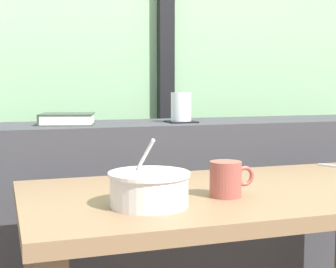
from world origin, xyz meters
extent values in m
cube|color=black|center=(0.22, 1.05, 1.30)|extent=(0.07, 0.05, 2.60)
cube|color=#38383D|center=(0.00, 0.55, 0.41)|extent=(2.80, 0.35, 0.82)
cube|color=#846647|center=(0.08, -0.04, 0.67)|extent=(1.13, 0.58, 0.03)
cube|color=black|center=(0.10, 0.51, 0.82)|extent=(0.10, 0.10, 0.00)
cylinder|color=white|center=(0.10, 0.51, 0.87)|extent=(0.07, 0.07, 0.10)
cylinder|color=#BC3D51|center=(0.10, 0.51, 0.86)|extent=(0.07, 0.07, 0.08)
cube|color=#334233|center=(-0.30, 0.54, 0.82)|extent=(0.20, 0.18, 0.00)
cube|color=silver|center=(-0.30, 0.54, 0.84)|extent=(0.20, 0.17, 0.03)
cube|color=#334233|center=(-0.30, 0.54, 0.85)|extent=(0.20, 0.18, 0.00)
cube|color=#334233|center=(-0.38, 0.56, 0.84)|extent=(0.04, 0.14, 0.04)
cylinder|color=silver|center=(-0.21, -0.14, 0.72)|extent=(0.17, 0.17, 0.08)
cylinder|color=silver|center=(-0.21, -0.14, 0.76)|extent=(0.18, 0.18, 0.01)
cylinder|color=brown|center=(-0.21, -0.14, 0.72)|extent=(0.15, 0.15, 0.05)
cylinder|color=silver|center=(-0.22, -0.11, 0.77)|extent=(0.04, 0.12, 0.13)
ellipsoid|color=silver|center=(-0.22, -0.09, 0.73)|extent=(0.03, 0.05, 0.01)
cylinder|color=#9E4C42|center=(-0.01, -0.10, 0.73)|extent=(0.08, 0.08, 0.08)
torus|color=#9E4C42|center=(0.04, -0.10, 0.73)|extent=(0.05, 0.01, 0.05)
camera|label=1|loc=(-0.51, -1.19, 0.95)|focal=54.20mm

